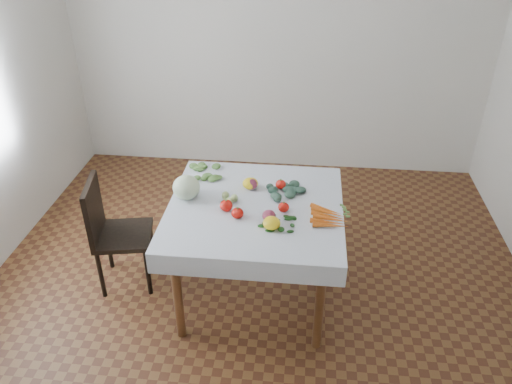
% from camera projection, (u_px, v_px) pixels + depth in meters
% --- Properties ---
extents(ground, '(4.00, 4.00, 0.00)m').
position_uv_depth(ground, '(255.00, 293.00, 3.62)').
color(ground, brown).
extents(back_wall, '(4.00, 0.04, 2.70)m').
position_uv_depth(back_wall, '(278.00, 35.00, 4.61)').
color(back_wall, silver).
rests_on(back_wall, ground).
extents(table, '(1.00, 1.00, 0.75)m').
position_uv_depth(table, '(255.00, 219.00, 3.28)').
color(table, brown).
rests_on(table, ground).
extents(tablecloth, '(1.12, 1.12, 0.01)m').
position_uv_depth(tablecloth, '(255.00, 206.00, 3.23)').
color(tablecloth, white).
rests_on(tablecloth, table).
extents(chair, '(0.45, 0.45, 0.84)m').
position_uv_depth(chair, '(111.00, 227.00, 3.49)').
color(chair, black).
rests_on(chair, ground).
extents(cabbage, '(0.22, 0.22, 0.16)m').
position_uv_depth(cabbage, '(186.00, 187.00, 3.26)').
color(cabbage, silver).
rests_on(cabbage, tablecloth).
extents(tomato_a, '(0.08, 0.08, 0.06)m').
position_uv_depth(tomato_a, '(281.00, 184.00, 3.39)').
color(tomato_a, red).
rests_on(tomato_a, tablecloth).
extents(tomato_b, '(0.09, 0.09, 0.06)m').
position_uv_depth(tomato_b, '(284.00, 207.00, 3.15)').
color(tomato_b, red).
rests_on(tomato_b, tablecloth).
extents(tomato_c, '(0.10, 0.10, 0.07)m').
position_uv_depth(tomato_c, '(226.00, 205.00, 3.16)').
color(tomato_c, red).
rests_on(tomato_c, tablecloth).
extents(tomato_d, '(0.09, 0.09, 0.07)m').
position_uv_depth(tomato_d, '(238.00, 213.00, 3.09)').
color(tomato_d, red).
rests_on(tomato_d, tablecloth).
extents(heirloom_back, '(0.13, 0.13, 0.07)m').
position_uv_depth(heirloom_back, '(250.00, 183.00, 3.39)').
color(heirloom_back, yellow).
rests_on(heirloom_back, tablecloth).
extents(heirloom_front, '(0.13, 0.13, 0.07)m').
position_uv_depth(heirloom_front, '(272.00, 223.00, 2.99)').
color(heirloom_front, yellow).
rests_on(heirloom_front, tablecloth).
extents(onion_a, '(0.11, 0.11, 0.07)m').
position_uv_depth(onion_a, '(251.00, 184.00, 3.39)').
color(onion_a, maroon).
rests_on(onion_a, tablecloth).
extents(onion_b, '(0.10, 0.10, 0.07)m').
position_uv_depth(onion_b, '(269.00, 216.00, 3.06)').
color(onion_b, maroon).
rests_on(onion_b, tablecloth).
extents(tomatillo_cluster, '(0.11, 0.10, 0.04)m').
position_uv_depth(tomatillo_cluster, '(233.00, 199.00, 3.25)').
color(tomatillo_cluster, '#A4C16F').
rests_on(tomatillo_cluster, tablecloth).
extents(carrot_bunch, '(0.22, 0.25, 0.03)m').
position_uv_depth(carrot_bunch, '(328.00, 217.00, 3.08)').
color(carrot_bunch, orange).
rests_on(carrot_bunch, tablecloth).
extents(kale_bunch, '(0.30, 0.24, 0.04)m').
position_uv_depth(kale_bunch, '(283.00, 192.00, 3.33)').
color(kale_bunch, '#335341').
rests_on(kale_bunch, tablecloth).
extents(basil_bunch, '(0.22, 0.19, 0.01)m').
position_uv_depth(basil_bunch, '(280.00, 222.00, 3.05)').
color(basil_bunch, '#1A4F18').
rests_on(basil_bunch, tablecloth).
extents(dill_bunch, '(0.27, 0.22, 0.03)m').
position_uv_depth(dill_bunch, '(204.00, 172.00, 3.58)').
color(dill_bunch, '#58863D').
rests_on(dill_bunch, tablecloth).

